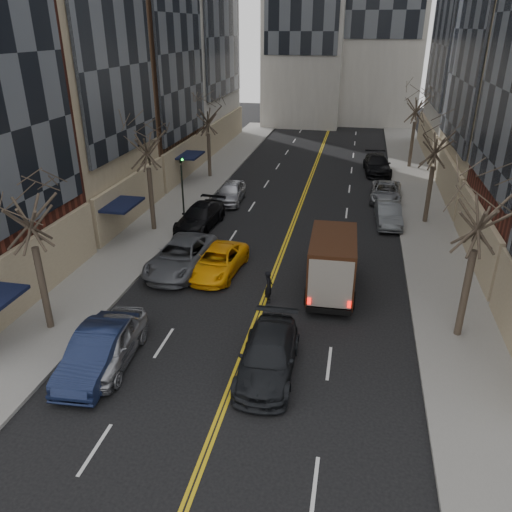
% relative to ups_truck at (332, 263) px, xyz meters
% --- Properties ---
extents(sidewalk_left, '(4.00, 66.00, 0.15)m').
position_rel_ups_truck_xyz_m(sidewalk_left, '(-12.14, 12.97, -1.52)').
color(sidewalk_left, slate).
rests_on(sidewalk_left, ground).
extents(sidewalk_right, '(4.00, 66.00, 0.15)m').
position_rel_ups_truck_xyz_m(sidewalk_right, '(5.86, 12.97, -1.52)').
color(sidewalk_right, slate).
rests_on(sidewalk_right, ground).
extents(tree_lf_near, '(3.20, 3.20, 8.41)m').
position_rel_ups_truck_xyz_m(tree_lf_near, '(-11.94, -6.03, 4.65)').
color(tree_lf_near, '#382D23').
rests_on(tree_lf_near, sidewalk_left).
extents(tree_lf_mid, '(3.20, 3.20, 8.91)m').
position_rel_ups_truck_xyz_m(tree_lf_mid, '(-11.94, 5.97, 5.01)').
color(tree_lf_mid, '#382D23').
rests_on(tree_lf_mid, sidewalk_left).
extents(tree_lf_far, '(3.20, 3.20, 8.12)m').
position_rel_ups_truck_xyz_m(tree_lf_far, '(-11.94, 18.97, 4.43)').
color(tree_lf_far, '#382D23').
rests_on(tree_lf_far, sidewalk_left).
extents(tree_rt_near, '(3.20, 3.20, 8.71)m').
position_rel_ups_truck_xyz_m(tree_rt_near, '(5.66, -3.03, 4.86)').
color(tree_rt_near, '#382D23').
rests_on(tree_rt_near, sidewalk_right).
extents(tree_rt_mid, '(3.20, 3.20, 8.32)m').
position_rel_ups_truck_xyz_m(tree_rt_mid, '(5.66, 10.97, 4.58)').
color(tree_rt_mid, '#382D23').
rests_on(tree_rt_mid, sidewalk_right).
extents(tree_rt_far, '(3.20, 3.20, 9.11)m').
position_rel_ups_truck_xyz_m(tree_rt_far, '(5.66, 25.97, 5.15)').
color(tree_rt_far, '#382D23').
rests_on(tree_rt_far, sidewalk_right).
extents(traffic_signal, '(0.29, 0.26, 4.70)m').
position_rel_ups_truck_xyz_m(traffic_signal, '(-10.53, 7.97, 1.23)').
color(traffic_signal, black).
rests_on(traffic_signal, sidewalk_left).
extents(ups_truck, '(2.50, 5.83, 3.16)m').
position_rel_ups_truck_xyz_m(ups_truck, '(0.00, 0.00, 0.00)').
color(ups_truck, black).
rests_on(ups_truck, ground).
extents(observer_sedan, '(2.22, 5.21, 1.50)m').
position_rel_ups_truck_xyz_m(observer_sedan, '(-1.94, -7.07, -0.84)').
color(observer_sedan, black).
rests_on(observer_sedan, ground).
extents(taxi, '(2.68, 5.09, 1.36)m').
position_rel_ups_truck_xyz_m(taxi, '(-6.14, 0.82, -0.91)').
color(taxi, '#FFAA0A').
rests_on(taxi, ground).
extents(pedestrian, '(0.50, 0.66, 1.64)m').
position_rel_ups_truck_xyz_m(pedestrian, '(-2.89, -1.66, -0.77)').
color(pedestrian, black).
rests_on(pedestrian, ground).
extents(parked_lf_a, '(2.28, 4.92, 1.63)m').
position_rel_ups_truck_xyz_m(parked_lf_a, '(-8.24, -7.63, -0.78)').
color(parked_lf_a, '#A7A9AF').
rests_on(parked_lf_a, ground).
extents(parked_lf_b, '(2.06, 5.04, 1.62)m').
position_rel_ups_truck_xyz_m(parked_lf_b, '(-8.46, -8.19, -0.78)').
color(parked_lf_b, '#111A38').
rests_on(parked_lf_b, ground).
extents(parked_lf_c, '(2.94, 5.90, 1.60)m').
position_rel_ups_truck_xyz_m(parked_lf_c, '(-8.24, 0.86, -0.79)').
color(parked_lf_c, '#52545A').
rests_on(parked_lf_c, ground).
extents(parked_lf_d, '(2.61, 5.39, 1.51)m').
position_rel_ups_truck_xyz_m(parked_lf_d, '(-9.13, 7.19, -0.84)').
color(parked_lf_d, black).
rests_on(parked_lf_d, ground).
extents(parked_lf_e, '(2.04, 4.64, 1.55)m').
position_rel_ups_truck_xyz_m(parked_lf_e, '(-8.44, 12.74, -0.82)').
color(parked_lf_e, '#B1B2B9').
rests_on(parked_lf_e, ground).
extents(parked_rt_a, '(1.78, 4.51, 1.46)m').
position_rel_ups_truck_xyz_m(parked_rt_a, '(3.16, 10.25, -0.86)').
color(parked_rt_a, '#505459').
rests_on(parked_rt_a, ground).
extents(parked_rt_b, '(2.48, 5.01, 1.37)m').
position_rel_ups_truck_xyz_m(parked_rt_b, '(3.16, 15.48, -0.91)').
color(parked_rt_b, '#929499').
rests_on(parked_rt_b, ground).
extents(parked_rt_c, '(2.69, 5.65, 1.59)m').
position_rel_ups_truck_xyz_m(parked_rt_c, '(2.62, 23.41, -0.80)').
color(parked_rt_c, black).
rests_on(parked_rt_c, ground).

